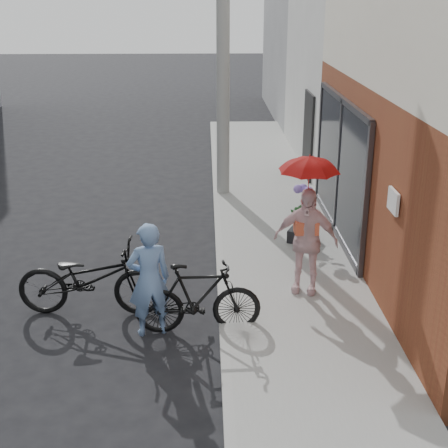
{
  "coord_description": "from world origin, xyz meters",
  "views": [
    {
      "loc": [
        0.73,
        -7.43,
        4.4
      ],
      "look_at": [
        0.98,
        1.33,
        1.1
      ],
      "focal_mm": 50.0,
      "sensor_mm": 36.0,
      "label": 1
    }
  ],
  "objects_px": {
    "utility_pole": "(223,36)",
    "bike_right": "(198,298)",
    "officer": "(149,280)",
    "bike_left": "(90,279)",
    "planter": "(302,235)",
    "kimono_woman": "(306,240)"
  },
  "relations": [
    {
      "from": "kimono_woman",
      "to": "planter",
      "type": "height_order",
      "value": "kimono_woman"
    },
    {
      "from": "bike_left",
      "to": "planter",
      "type": "height_order",
      "value": "bike_left"
    },
    {
      "from": "bike_right",
      "to": "kimono_woman",
      "type": "xyz_separation_m",
      "value": [
        1.58,
        0.98,
        0.42
      ]
    },
    {
      "from": "utility_pole",
      "to": "planter",
      "type": "bearing_deg",
      "value": -65.66
    },
    {
      "from": "bike_left",
      "to": "planter",
      "type": "xyz_separation_m",
      "value": [
        3.39,
        2.39,
        -0.31
      ]
    },
    {
      "from": "utility_pole",
      "to": "kimono_woman",
      "type": "bearing_deg",
      "value": -77.68
    },
    {
      "from": "officer",
      "to": "bike_left",
      "type": "xyz_separation_m",
      "value": [
        -0.9,
        0.58,
        -0.25
      ]
    },
    {
      "from": "utility_pole",
      "to": "kimono_woman",
      "type": "relative_size",
      "value": 4.31
    },
    {
      "from": "officer",
      "to": "bike_left",
      "type": "distance_m",
      "value": 1.1
    },
    {
      "from": "officer",
      "to": "planter",
      "type": "bearing_deg",
      "value": -146.32
    },
    {
      "from": "kimono_woman",
      "to": "planter",
      "type": "bearing_deg",
      "value": 100.1
    },
    {
      "from": "bike_right",
      "to": "kimono_woman",
      "type": "relative_size",
      "value": 1.04
    },
    {
      "from": "officer",
      "to": "kimono_woman",
      "type": "relative_size",
      "value": 0.99
    },
    {
      "from": "officer",
      "to": "bike_right",
      "type": "xyz_separation_m",
      "value": [
        0.65,
        0.01,
        -0.29
      ]
    },
    {
      "from": "planter",
      "to": "kimono_woman",
      "type": "bearing_deg",
      "value": -97.59
    },
    {
      "from": "officer",
      "to": "utility_pole",
      "type": "bearing_deg",
      "value": -117.23
    },
    {
      "from": "utility_pole",
      "to": "bike_right",
      "type": "distance_m",
      "value": 6.66
    },
    {
      "from": "utility_pole",
      "to": "bike_left",
      "type": "height_order",
      "value": "utility_pole"
    },
    {
      "from": "officer",
      "to": "kimono_woman",
      "type": "height_order",
      "value": "kimono_woman"
    },
    {
      "from": "utility_pole",
      "to": "bike_right",
      "type": "xyz_separation_m",
      "value": [
        -0.5,
        -5.93,
        -2.99
      ]
    },
    {
      "from": "bike_left",
      "to": "bike_right",
      "type": "height_order",
      "value": "bike_left"
    },
    {
      "from": "officer",
      "to": "bike_right",
      "type": "relative_size",
      "value": 0.94
    }
  ]
}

